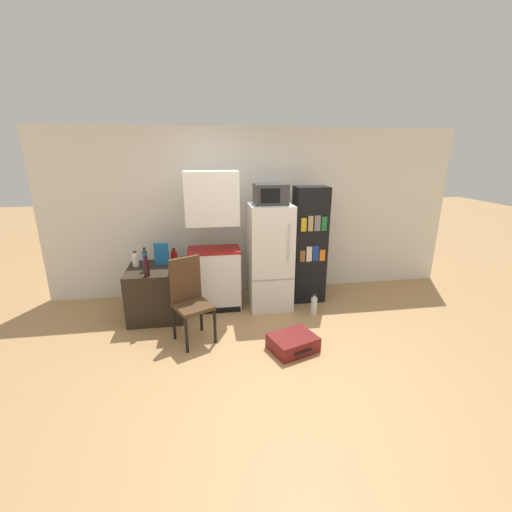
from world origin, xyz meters
TOP-DOWN VIEW (x-y plane):
  - ground_plane at (0.00, 0.00)m, footprint 24.00×24.00m
  - wall_back at (0.20, 2.00)m, footprint 6.40×0.10m
  - side_table at (-1.31, 1.22)m, footprint 0.72×0.76m
  - kitchen_hutch at (-0.50, 1.37)m, footprint 0.74×0.47m
  - refrigerator at (0.30, 1.30)m, footprint 0.60×0.62m
  - microwave at (0.30, 1.30)m, footprint 0.44×0.38m
  - bookshelf at (0.92, 1.43)m, footprint 0.48×0.35m
  - bottle_green_tall at (-1.45, 1.40)m, footprint 0.07×0.07m
  - bottle_ketchup_red at (-1.06, 1.47)m, footprint 0.09×0.09m
  - bottle_blue_soda at (-1.40, 1.12)m, footprint 0.06×0.06m
  - bottle_milk_white at (-1.56, 1.33)m, footprint 0.08×0.08m
  - bottle_wine_dark at (-1.36, 0.92)m, footprint 0.07×0.07m
  - cereal_box at (-1.22, 1.37)m, footprint 0.19×0.07m
  - chair at (-0.83, 0.54)m, footprint 0.54×0.54m
  - suitcase_large_flat at (0.34, 0.07)m, footprint 0.61×0.55m
  - water_bottle_front at (0.86, 0.92)m, footprint 0.09×0.09m

SIDE VIEW (x-z plane):
  - ground_plane at x=0.00m, z-range 0.00..0.00m
  - suitcase_large_flat at x=0.34m, z-range 0.00..0.18m
  - water_bottle_front at x=0.86m, z-range -0.02..0.29m
  - side_table at x=-1.31m, z-range 0.00..0.70m
  - chair at x=-0.83m, z-range 0.08..1.09m
  - refrigerator at x=0.30m, z-range 0.00..1.51m
  - bottle_ketchup_red at x=-1.06m, z-range 0.69..0.88m
  - bottle_milk_white at x=-1.56m, z-range 0.68..0.90m
  - bottle_green_tall at x=-1.45m, z-range 0.68..0.92m
  - bottle_blue_soda at x=-1.40m, z-range 0.68..0.96m
  - bottle_wine_dark at x=-1.36m, z-range 0.68..0.96m
  - cereal_box at x=-1.22m, z-range 0.70..1.00m
  - bookshelf at x=0.92m, z-range 0.00..1.73m
  - kitchen_hutch at x=-0.50m, z-range -0.07..1.90m
  - wall_back at x=0.20m, z-range 0.00..2.56m
  - microwave at x=0.30m, z-range 1.51..1.79m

